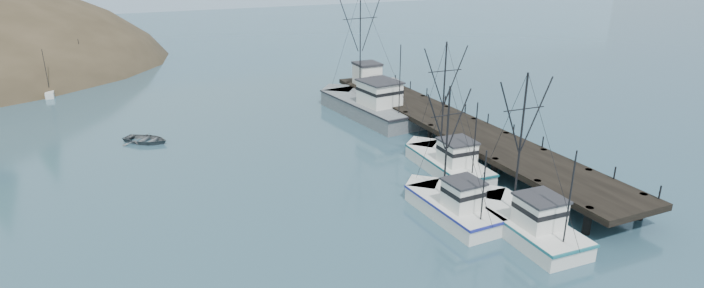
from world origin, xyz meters
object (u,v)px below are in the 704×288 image
at_px(work_vessel, 368,105).
at_px(trawler_far, 446,161).
at_px(trawler_mid, 450,205).
at_px(motorboat, 146,142).
at_px(pickup_truck, 381,82).
at_px(trawler_near, 522,221).
at_px(pier, 453,125).
at_px(pier_shed, 367,73).

bearing_deg(work_vessel, trawler_far, -93.39).
xyz_separation_m(trawler_mid, motorboat, (-18.84, 26.04, -0.82)).
distance_m(pickup_truck, motorboat, 28.50).
xyz_separation_m(work_vessel, motorboat, (-24.50, 0.70, -1.23)).
distance_m(trawler_near, trawler_mid, 5.15).
relative_size(pier, trawler_mid, 4.45).
bearing_deg(pier_shed, trawler_near, -98.78).
distance_m(trawler_mid, pier_shed, 32.92).
relative_size(trawler_mid, work_vessel, 0.56).
bearing_deg(pier, motorboat, 156.65).
height_order(work_vessel, pier_shed, work_vessel).
bearing_deg(work_vessel, motorboat, 178.35).
bearing_deg(trawler_near, motorboat, 126.09).
bearing_deg(pier_shed, trawler_far, -99.47).
bearing_deg(pier, trawler_far, -127.82).
bearing_deg(pickup_truck, trawler_near, -170.31).
bearing_deg(pickup_truck, trawler_far, -172.01).
distance_m(pier, trawler_near, 19.02).
relative_size(trawler_mid, motorboat, 2.11).
distance_m(trawler_near, pickup_truck, 33.93).
bearing_deg(trawler_mid, motorboat, 125.89).
bearing_deg(motorboat, trawler_near, -103.46).
height_order(pier, trawler_near, trawler_near).
height_order(trawler_far, work_vessel, work_vessel).
height_order(trawler_near, trawler_far, trawler_far).
xyz_separation_m(pier_shed, motorboat, (-27.48, -5.62, -3.42)).
xyz_separation_m(pier, pickup_truck, (-0.20, 15.42, 1.10)).
bearing_deg(pier, pickup_truck, 90.74).
height_order(trawler_far, pier_shed, trawler_far).
relative_size(trawler_far, pickup_truck, 2.03).
relative_size(trawler_near, trawler_far, 0.98).
bearing_deg(trawler_mid, trawler_near, -52.66).
bearing_deg(trawler_far, trawler_mid, -121.84).
height_order(pier, trawler_mid, trawler_mid).
bearing_deg(motorboat, trawler_mid, -103.66).
xyz_separation_m(pier, trawler_near, (-6.43, -17.88, -0.87)).
bearing_deg(trawler_mid, pier_shed, 74.73).
height_order(trawler_mid, motorboat, trawler_mid).
bearing_deg(trawler_far, pier_shed, 80.53).
distance_m(pier, trawler_far, 8.11).
height_order(pier, trawler_far, trawler_far).
relative_size(pier, pickup_truck, 7.75).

